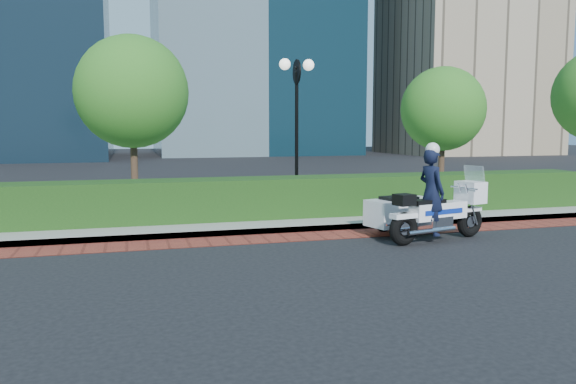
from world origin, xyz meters
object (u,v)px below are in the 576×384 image
object	(u,v)px
police_motorcycle	(422,206)
tree_b	(132,92)
lamppost	(297,109)
tree_c	(443,109)

from	to	relation	value
police_motorcycle	tree_b	bearing A→B (deg)	121.68
lamppost	tree_c	size ratio (longest dim) A/B	0.98
lamppost	tree_b	bearing A→B (deg)	163.89
lamppost	tree_c	world-z (taller)	tree_c
tree_b	tree_c	bearing A→B (deg)	-0.00
lamppost	tree_b	size ratio (longest dim) A/B	0.86
tree_b	police_motorcycle	bearing A→B (deg)	-44.74
lamppost	police_motorcycle	bearing A→B (deg)	-72.33
tree_b	tree_c	size ratio (longest dim) A/B	1.14
lamppost	tree_c	distance (m)	5.65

